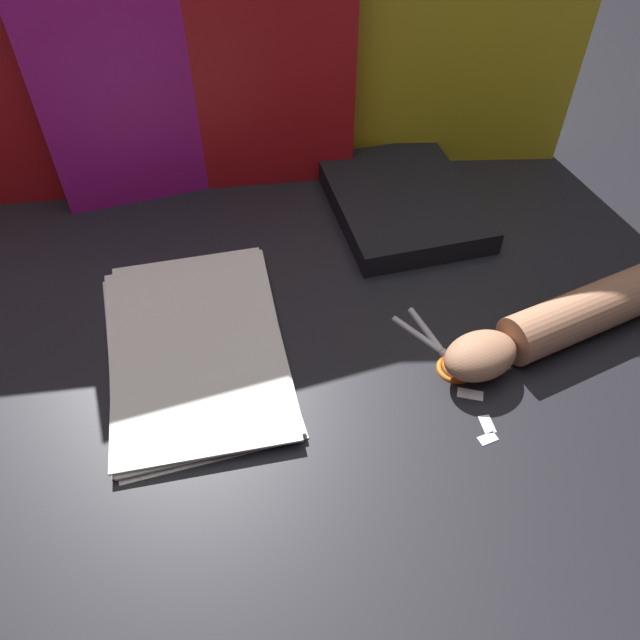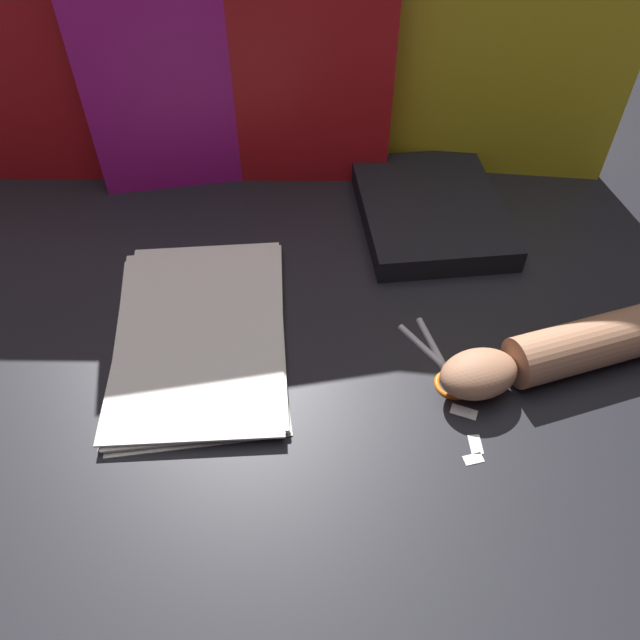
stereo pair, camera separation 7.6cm
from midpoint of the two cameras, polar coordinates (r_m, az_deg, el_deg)
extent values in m
plane|color=black|center=(0.84, 1.05, -0.45)|extent=(6.00, 6.00, 0.00)
cube|color=red|center=(1.03, -16.47, 23.23)|extent=(0.83, 0.08, 0.46)
cube|color=#D81E9E|center=(1.00, 0.65, 25.73)|extent=(0.66, 0.10, 0.51)
cube|color=yellow|center=(1.03, 14.62, 26.17)|extent=(0.56, 0.12, 0.54)
cube|color=white|center=(0.83, -8.55, -1.48)|extent=(0.23, 0.34, 0.00)
cube|color=white|center=(0.82, -8.56, -1.61)|extent=(0.24, 0.35, 0.00)
cube|color=white|center=(0.82, -8.51, -1.36)|extent=(0.23, 0.35, 0.00)
cube|color=white|center=(0.82, -8.16, -0.96)|extent=(0.22, 0.34, 0.00)
cube|color=white|center=(0.82, -8.23, -1.20)|extent=(0.22, 0.34, 0.00)
cube|color=black|center=(1.02, 12.18, 9.73)|extent=(0.23, 0.29, 0.04)
sphere|color=silver|center=(0.81, 14.01, -4.16)|extent=(0.01, 0.01, 0.01)
cylinder|color=silver|center=(0.82, 11.94, -2.31)|extent=(0.05, 0.08, 0.01)
torus|color=orange|center=(0.80, 15.42, -5.41)|extent=(0.07, 0.07, 0.01)
cylinder|color=silver|center=(0.83, 12.77, -1.98)|extent=(0.03, 0.09, 0.01)
torus|color=orange|center=(0.79, 14.87, -5.66)|extent=(0.06, 0.06, 0.01)
cylinder|color=#A87556|center=(0.87, 27.06, -1.70)|extent=(0.27, 0.13, 0.06)
ellipsoid|color=#A87556|center=(0.77, 17.07, -4.87)|extent=(0.11, 0.09, 0.05)
cube|color=white|center=(0.75, 16.92, -10.99)|extent=(0.01, 0.03, 0.00)
cube|color=white|center=(0.77, 15.82, -8.23)|extent=(0.03, 0.03, 0.00)
cube|color=white|center=(0.74, 16.79, -12.24)|extent=(0.02, 0.02, 0.00)
camera|label=1|loc=(0.04, -87.13, 3.04)|focal=35.00mm
camera|label=2|loc=(0.04, 92.87, -3.04)|focal=35.00mm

